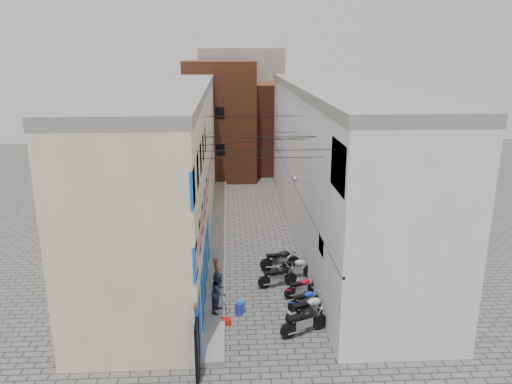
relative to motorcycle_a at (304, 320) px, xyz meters
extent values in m
plane|color=#5A5755|center=(-1.56, -2.06, -0.62)|extent=(90.00, 90.00, 0.00)
cube|color=gray|center=(-3.61, 10.94, -0.49)|extent=(0.90, 26.00, 0.25)
cube|color=beige|center=(-6.56, 10.94, 3.63)|extent=(5.00, 26.00, 8.50)
cube|color=#D5787D|center=(-4.10, 10.94, 3.38)|extent=(0.10, 26.00, 0.80)
cube|color=blue|center=(-4.09, 2.84, 0.68)|extent=(0.12, 10.20, 2.40)
cube|color=blue|center=(-4.11, 2.84, 4.68)|extent=(0.10, 10.20, 4.00)
cube|color=gray|center=(-6.56, 10.94, 8.13)|extent=(5.10, 26.00, 0.50)
cube|color=black|center=(-4.08, -2.46, 0.48)|extent=(0.10, 1.20, 2.20)
cube|color=white|center=(3.44, 10.94, 3.63)|extent=(5.00, 26.00, 8.50)
cube|color=blue|center=(0.99, -0.56, 6.38)|extent=(0.10, 2.40, 1.80)
cube|color=white|center=(1.00, 1.94, 2.38)|extent=(0.08, 1.00, 0.70)
cylinder|color=#B2B2B7|center=(0.59, 4.94, 4.58)|extent=(0.80, 0.06, 0.06)
sphere|color=#B2B2B7|center=(0.19, 4.94, 4.48)|extent=(0.28, 0.28, 0.28)
cube|color=gray|center=(3.44, 10.94, 8.13)|extent=(5.10, 26.00, 0.50)
cube|color=gray|center=(0.98, 10.94, 2.78)|extent=(0.10, 26.00, 0.12)
cube|color=brown|center=(-3.56, 25.94, 4.38)|extent=(6.00, 6.00, 10.00)
cube|color=brown|center=(1.44, 27.94, 3.38)|extent=(5.00, 6.00, 8.00)
cube|color=gray|center=(-1.56, 31.94, 4.88)|extent=(8.00, 5.00, 11.00)
cube|color=black|center=(-1.56, 23.14, 0.58)|extent=(2.00, 0.30, 2.40)
cylinder|color=black|center=(-1.56, -0.06, 6.88)|extent=(5.20, 0.02, 0.02)
cylinder|color=black|center=(-1.56, 1.94, 6.18)|extent=(5.20, 0.02, 0.02)
cylinder|color=black|center=(-1.56, 4.44, 6.58)|extent=(5.20, 0.02, 0.02)
cylinder|color=black|center=(-1.56, 6.94, 7.18)|extent=(5.20, 0.02, 0.02)
cylinder|color=black|center=(-1.56, 9.94, 5.88)|extent=(5.20, 0.02, 0.02)
cylinder|color=black|center=(-1.56, 12.94, 6.38)|extent=(5.20, 0.02, 0.02)
cylinder|color=black|center=(-1.56, 2.94, 6.68)|extent=(5.65, 2.07, 0.02)
cylinder|color=black|center=(-1.56, 5.94, 6.28)|extent=(5.80, 1.58, 0.02)
imported|color=brown|center=(-3.56, 3.82, 0.37)|extent=(0.44, 0.59, 1.47)
imported|color=#2B3041|center=(-3.40, 1.56, 0.51)|extent=(0.92, 1.03, 1.76)
cylinder|color=#202FA4|center=(-2.57, 1.65, -0.35)|extent=(0.34, 0.34, 0.53)
cylinder|color=#2364B2|center=(-2.48, 1.83, -0.34)|extent=(0.45, 0.45, 0.56)
cube|color=#B11A0C|center=(-3.11, 0.88, -0.49)|extent=(0.42, 0.33, 0.25)
camera|label=1|loc=(-2.91, -17.48, 10.38)|focal=35.00mm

